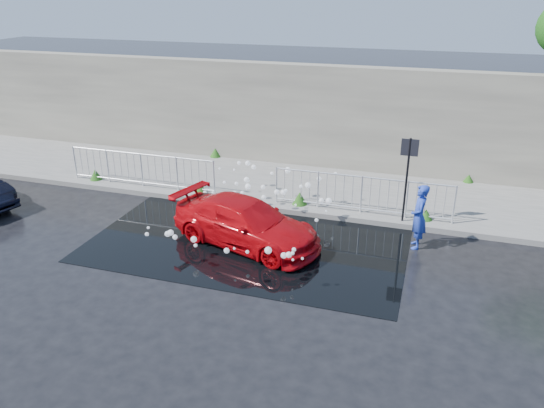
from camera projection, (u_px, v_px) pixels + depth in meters
The scene contains 12 objects.
ground at pixel (217, 255), 13.08m from camera, with size 90.00×90.00×0.00m, color black.
pavement at pixel (277, 184), 17.44m from camera, with size 30.00×4.00×0.15m, color #5E5E59.
curb at pixel (257, 207), 15.68m from camera, with size 30.00×0.25×0.16m, color #5E5E59.
retaining_wall at pixel (295, 115), 18.67m from camera, with size 30.00×0.60×3.50m, color #615C52.
puddle at pixel (250, 240), 13.81m from camera, with size 8.00×5.00×0.01m, color black.
sign_post at pixel (408, 167), 13.96m from camera, with size 0.45×0.06×2.50m.
railing_left at pixel (142, 169), 16.85m from camera, with size 5.05×0.05×1.10m.
railing_right at pixel (361, 193), 14.90m from camera, with size 5.05×0.05×1.10m.
weeds at pixel (261, 182), 16.93m from camera, with size 12.17×3.93×0.38m.
water_spray at pixel (263, 198), 14.49m from camera, with size 3.67×5.66×1.04m.
red_car at pixel (246, 223), 13.42m from camera, with size 1.63×4.01×1.16m, color #B3070D.
person at pixel (419, 217), 13.16m from camera, with size 0.61×0.40×1.67m, color #2139A8.
Camera 1 is at (4.80, -10.61, 6.23)m, focal length 35.00 mm.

